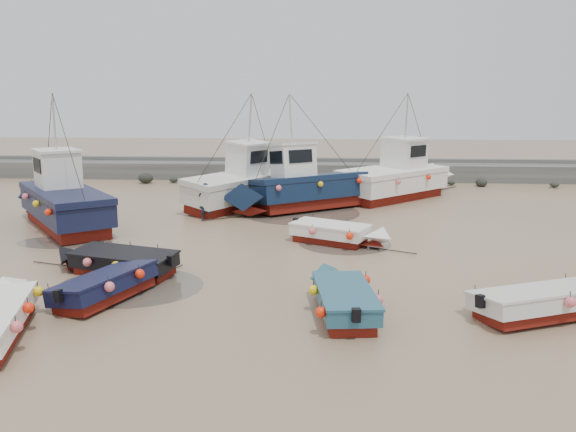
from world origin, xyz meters
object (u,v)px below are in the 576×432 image
dinghy_2 (343,293)px  cabin_boat_0 (61,199)px  cabin_boat_2 (300,186)px  cabin_boat_3 (399,176)px  person (206,220)px  dinghy_1 (115,280)px  dinghy_3 (557,298)px  dinghy_5 (338,231)px  dinghy_4 (116,258)px  cabin_boat_1 (242,183)px

dinghy_2 → cabin_boat_0: bearing=134.8°
cabin_boat_2 → cabin_boat_3: same height
cabin_boat_0 → person: 6.93m
dinghy_1 → dinghy_3: same height
dinghy_3 → cabin_boat_2: size_ratio=0.74×
dinghy_5 → cabin_boat_3: size_ratio=0.62×
dinghy_4 → cabin_boat_0: 8.70m
dinghy_1 → cabin_boat_2: size_ratio=0.63×
dinghy_5 → cabin_boat_3: bearing=-173.8°
dinghy_5 → cabin_boat_3: (3.90, 11.01, 0.78)m
dinghy_3 → person: dinghy_3 is taller
dinghy_2 → cabin_boat_1: size_ratio=0.64×
dinghy_5 → cabin_boat_3: 11.71m
dinghy_4 → cabin_boat_0: bearing=52.6°
dinghy_3 → cabin_boat_0: (-19.12, 9.93, 0.79)m
cabin_boat_1 → dinghy_4: bearing=-69.4°
cabin_boat_3 → person: size_ratio=4.49×
dinghy_2 → person: dinghy_2 is taller
dinghy_1 → person: bearing=108.9°
dinghy_5 → dinghy_4: bearing=-34.7°
dinghy_2 → dinghy_4: 8.44m
dinghy_2 → cabin_boat_3: cabin_boat_3 is taller
dinghy_4 → cabin_boat_3: bearing=-21.4°
dinghy_2 → cabin_boat_1: bearing=100.9°
dinghy_5 → cabin_boat_0: cabin_boat_0 is taller
cabin_boat_2 → cabin_boat_3: size_ratio=1.02×
cabin_boat_2 → cabin_boat_3: bearing=-87.6°
dinghy_5 → cabin_boat_2: 7.14m
cabin_boat_0 → dinghy_5: bearing=-49.9°
dinghy_4 → dinghy_5: size_ratio=1.14×
cabin_boat_1 → cabin_boat_3: same height
dinghy_3 → cabin_boat_1: 18.88m
person → dinghy_1: bearing=76.4°
cabin_boat_2 → dinghy_1: bearing=126.0°
cabin_boat_3 → dinghy_2: bearing=-55.1°
dinghy_1 → cabin_boat_1: size_ratio=0.63×
dinghy_2 → person: bearing=111.1°
dinghy_1 → cabin_boat_3: 20.91m
dinghy_2 → cabin_boat_2: cabin_boat_2 is taller
dinghy_3 → cabin_boat_2: bearing=-172.8°
dinghy_4 → cabin_boat_0: size_ratio=0.67×
dinghy_2 → cabin_boat_3: 18.98m
dinghy_5 → cabin_boat_2: size_ratio=0.60×
dinghy_4 → cabin_boat_3: cabin_boat_3 is taller
dinghy_3 → cabin_boat_1: (-11.22, 15.16, 0.82)m
cabin_boat_2 → dinghy_5: bearing=162.3°
person → dinghy_5: bearing=136.1°
cabin_boat_0 → dinghy_2: bearing=-76.8°
cabin_boat_0 → person: (6.55, 1.81, -1.33)m
dinghy_1 → cabin_boat_1: (1.88, 14.45, 0.80)m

